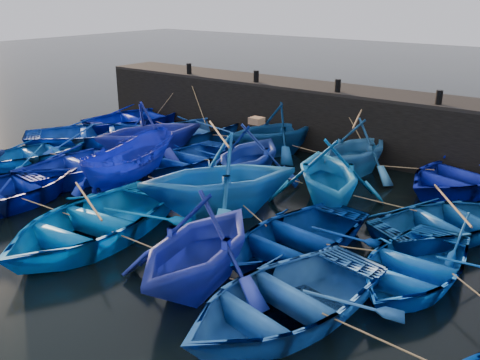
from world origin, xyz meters
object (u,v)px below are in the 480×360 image
Objects in this scene: boat_8 at (187,158)px; boat_0 at (140,117)px; wooden_crate at (257,121)px; boat_13 at (37,152)px.

boat_0 is at bearing 149.47° from boat_8.
boat_0 is 12.23× the size of wooden_crate.
boat_8 is 3.57m from wooden_crate.
wooden_crate is (8.26, 3.28, 1.85)m from boat_13.
boat_0 is at bearing -68.07° from boat_13.
boat_8 is 1.05× the size of boat_13.
wooden_crate is at bearing -144.94° from boat_13.
boat_13 is at bearing -158.31° from wooden_crate.
boat_0 is 6.36m from boat_13.
boat_13 is at bearing 111.12° from boat_0.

